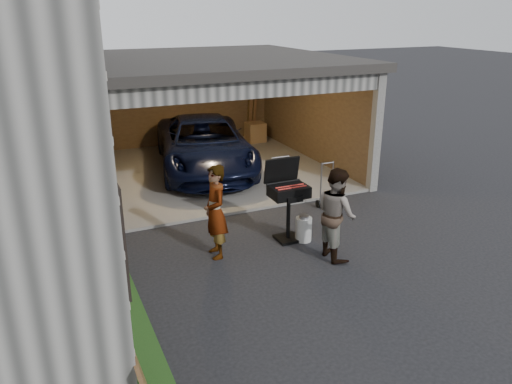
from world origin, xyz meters
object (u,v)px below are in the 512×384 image
man (336,213)px  hand_truck (327,199)px  woman (215,212)px  minivan (204,147)px  propane_tank (304,229)px  bbq_grill (288,194)px

man → hand_truck: man is taller
man → hand_truck: size_ratio=1.58×
woman → minivan: bearing=165.8°
propane_tank → bbq_grill: bearing=144.0°
minivan → propane_tank: minivan is taller
woman → hand_truck: woman is taller
minivan → hand_truck: bearing=-54.0°
minivan → woman: 4.73m
bbq_grill → propane_tank: bbq_grill is taller
minivan → propane_tank: bearing=-74.9°
man → woman: bearing=68.2°
propane_tank → woman: bearing=176.9°
man → minivan: bearing=8.0°
woman → man: (1.83, -0.83, -0.02)m
propane_tank → hand_truck: (1.26, 1.23, -0.03)m
woman → man: 2.01m
minivan → propane_tank: (0.32, -4.63, -0.44)m
man → bbq_grill: bearing=27.5°
minivan → hand_truck: minivan is taller
man → bbq_grill: 1.02m
hand_truck → woman: bearing=-157.8°
propane_tank → hand_truck: bearing=44.4°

